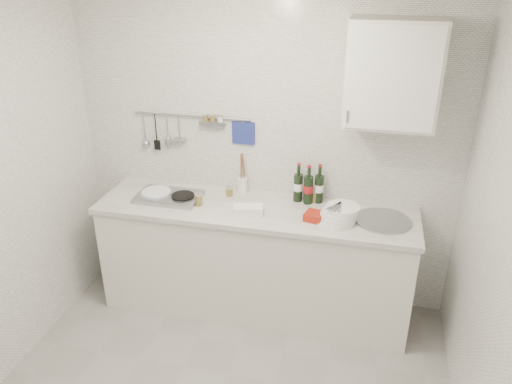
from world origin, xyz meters
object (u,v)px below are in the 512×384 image
at_px(wine_bottles, 309,184).
at_px(utensil_crock, 242,183).
at_px(plate_stack_hob, 155,194).
at_px(wall_cabinet, 392,74).
at_px(plate_stack_sink, 339,214).

distance_m(wine_bottles, utensil_crock, 0.55).
bearing_deg(wine_bottles, plate_stack_hob, -170.74).
height_order(wall_cabinet, wine_bottles, wall_cabinet).
distance_m(plate_stack_sink, wine_bottles, 0.38).
bearing_deg(wine_bottles, wall_cabinet, -8.11).
bearing_deg(plate_stack_sink, wine_bottles, 134.65).
relative_size(wall_cabinet, utensil_crock, 2.07).
distance_m(wall_cabinet, wine_bottles, 1.02).
relative_size(wall_cabinet, wine_bottles, 2.26).
distance_m(plate_stack_hob, utensil_crock, 0.70).
bearing_deg(plate_stack_hob, plate_stack_sink, -2.71).
height_order(plate_stack_hob, wine_bottles, wine_bottles).
bearing_deg(wall_cabinet, plate_stack_hob, -176.01).
distance_m(wall_cabinet, plate_stack_hob, 1.99).
xyz_separation_m(plate_stack_hob, utensil_crock, (0.65, 0.25, 0.06)).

